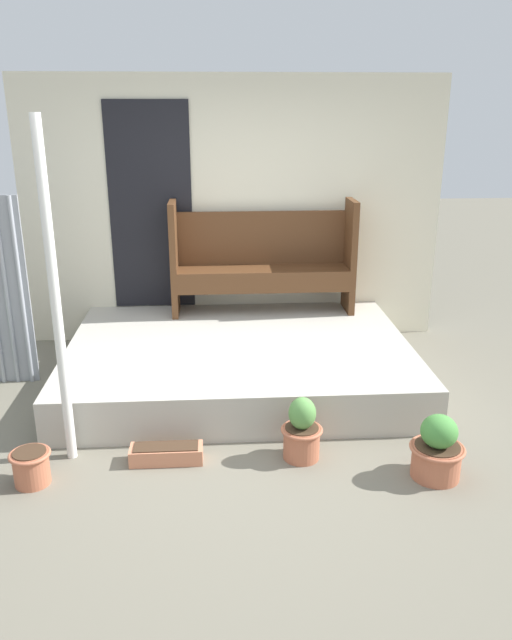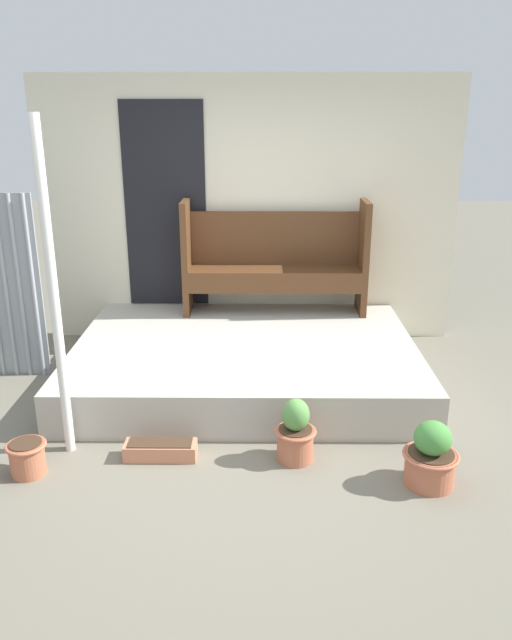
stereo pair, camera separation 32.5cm
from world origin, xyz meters
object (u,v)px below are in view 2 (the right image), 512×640
Objects in this scene: bench at (275,257)px; flower_pot_right at (431,457)px; flower_pot_left at (27,457)px; support_post at (54,296)px; planter_box_rect at (161,450)px; flower_pot_middle at (295,434)px.

flower_pot_right is (0.95, -2.49, -0.72)m from bench.
flower_pot_right is at bearing -2.05° from flower_pot_left.
support_post is 2.64m from flower_pot_right.
planter_box_rect is at bearing -110.59° from bench.
flower_pot_middle reaches higher than planter_box_rect.
flower_pot_middle is at bearing 6.21° from flower_pot_left.
flower_pot_middle is at bearing -0.62° from planter_box_rect.
support_post reaches higher than flower_pot_middle.
planter_box_rect is at bearing 13.50° from flower_pot_left.
bench reaches higher than flower_pot_right.
flower_pot_left is (-0.19, -0.31, -1.01)m from support_post.
flower_pot_middle is (1.77, 0.19, 0.07)m from flower_pot_left.
bench is 6.73× the size of flower_pot_left.
flower_pot_middle is (1.59, -0.12, -0.94)m from support_post.
bench is 2.50m from planter_box_rect.
flower_pot_left is at bearing 177.95° from flower_pot_right.
flower_pot_left is at bearing -166.50° from planter_box_rect.
support_post is 4.59× the size of planter_box_rect.
flower_pot_middle is at bearing -87.35° from bench.
flower_pot_right is (2.62, -0.09, 0.06)m from flower_pot_left.
planter_box_rect is (0.66, -0.11, -1.08)m from support_post.
bench is at bearing 55.20° from flower_pot_left.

